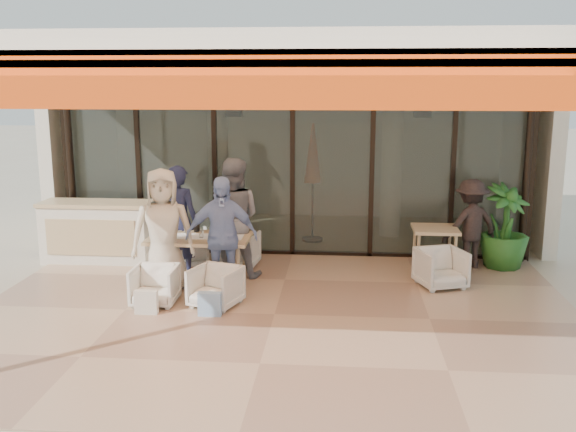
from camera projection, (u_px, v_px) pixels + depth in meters
name	position (u px, v px, depth m)	size (l,w,h in m)	color
ground	(275.00, 316.00, 8.38)	(70.00, 70.00, 0.00)	#C6B293
terrace_floor	(275.00, 316.00, 8.38)	(8.00, 6.00, 0.01)	tan
terrace_structure	(271.00, 60.00, 7.45)	(8.00, 6.00, 3.40)	silver
glass_storefront	(293.00, 165.00, 10.97)	(8.08, 0.10, 3.20)	#9EADA3
interior_block	(302.00, 120.00, 13.10)	(9.05, 3.62, 3.52)	silver
host_counter	(97.00, 231.00, 10.78)	(1.85, 0.65, 1.04)	silver
dining_table	(199.00, 240.00, 9.54)	(1.50, 0.90, 0.93)	#D5BF82
chair_far_left	(188.00, 246.00, 10.57)	(0.66, 0.62, 0.68)	white
chair_far_right	(238.00, 248.00, 10.50)	(0.63, 0.59, 0.65)	white
chair_near_left	(155.00, 284.00, 8.73)	(0.59, 0.55, 0.60)	white
chair_near_right	(216.00, 285.00, 8.65)	(0.60, 0.56, 0.62)	white
diner_navy	(179.00, 221.00, 9.97)	(0.64, 0.42, 1.75)	#1B223D
diner_grey	(232.00, 218.00, 9.89)	(0.91, 0.71, 1.87)	slate
diner_cream	(163.00, 232.00, 9.09)	(0.89, 0.58, 1.82)	beige
diner_periwinkle	(222.00, 237.00, 9.03)	(1.01, 0.42, 1.72)	#778EC6
tote_bag_cream	(146.00, 303.00, 8.36)	(0.30, 0.10, 0.34)	silver
tote_bag_blue	(210.00, 305.00, 8.29)	(0.30, 0.10, 0.34)	#99BFD8
side_table	(435.00, 234.00, 10.13)	(0.70, 0.70, 0.74)	#D5BF82
side_chair	(441.00, 267.00, 9.46)	(0.63, 0.59, 0.65)	white
standing_woman	(470.00, 225.00, 10.34)	(0.96, 0.55, 1.48)	black
potted_palm	(504.00, 227.00, 10.36)	(0.78, 0.78, 1.39)	#1E5919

